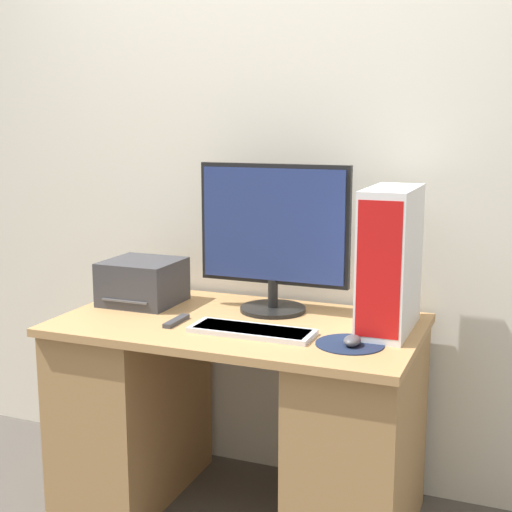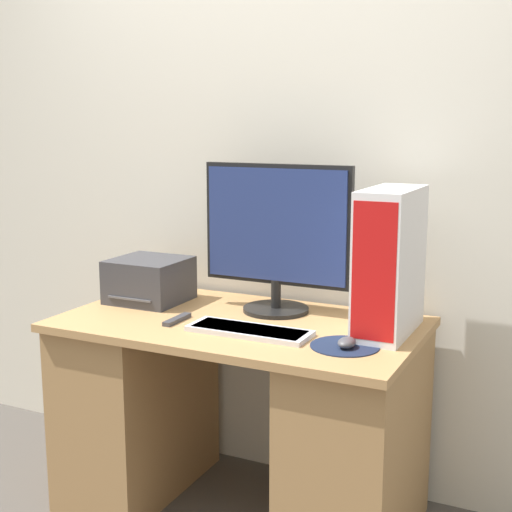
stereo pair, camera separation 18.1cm
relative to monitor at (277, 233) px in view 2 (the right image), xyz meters
name	(u,v)px [view 2 (the right image)]	position (x,y,z in m)	size (l,w,h in m)	color
wall_back	(286,162)	(-0.07, 0.25, 0.26)	(6.40, 0.05, 2.70)	silver
desk	(240,416)	(-0.07, -0.18, -0.69)	(1.34, 0.75, 0.78)	tan
monitor	(277,233)	(0.00, 0.00, 0.00)	(0.60, 0.26, 0.58)	black
keyboard	(249,330)	(0.04, -0.31, -0.30)	(0.44, 0.15, 0.02)	silver
mousepad	(345,346)	(0.39, -0.31, -0.31)	(0.23, 0.23, 0.00)	#19233D
mouse	(347,343)	(0.40, -0.33, -0.29)	(0.06, 0.08, 0.03)	#4C4C51
computer_tower	(390,262)	(0.47, -0.09, -0.06)	(0.16, 0.39, 0.51)	white
printer	(149,280)	(-0.54, -0.08, -0.22)	(0.29, 0.29, 0.18)	#38383D
remote_control	(177,319)	(-0.27, -0.30, -0.30)	(0.03, 0.16, 0.02)	#38383D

